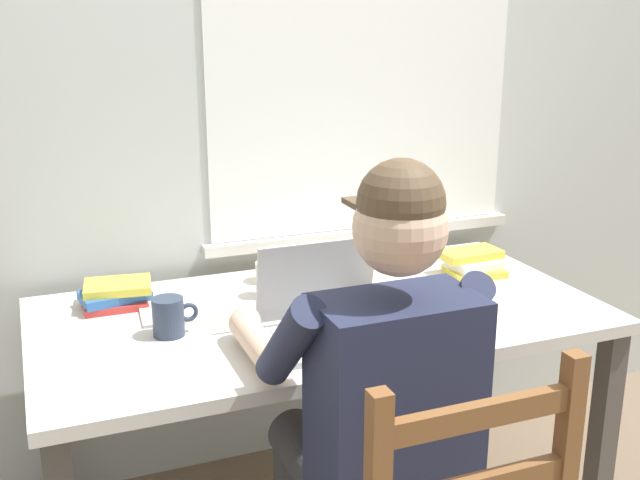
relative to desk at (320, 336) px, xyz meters
name	(u,v)px	position (x,y,z in m)	size (l,w,h in m)	color
back_wall	(265,83)	(0.01, 0.49, 0.67)	(6.00, 0.08, 2.60)	beige
desk	(320,336)	(0.00, 0.00, 0.00)	(1.57, 0.81, 0.71)	beige
seated_person	(373,398)	(-0.06, -0.48, 0.05)	(0.50, 0.60, 1.24)	#232842
laptop	(328,314)	(-0.04, -0.16, 0.14)	(0.33, 0.28, 0.23)	#ADAFB2
computer_mouse	(424,322)	(0.21, -0.22, 0.10)	(0.06, 0.10, 0.03)	black
coffee_mug_white	(273,266)	(-0.05, 0.28, 0.13)	(0.12, 0.08, 0.10)	beige
coffee_mug_dark	(169,317)	(-0.42, -0.02, 0.13)	(0.12, 0.08, 0.10)	#2D384C
coffee_mug_spare	(269,279)	(-0.10, 0.16, 0.13)	(0.11, 0.07, 0.10)	beige
book_stack_main	(473,263)	(0.57, 0.11, 0.12)	(0.20, 0.15, 0.08)	gold
book_stack_side	(116,294)	(-0.53, 0.24, 0.12)	(0.21, 0.16, 0.07)	#BC332D
paper_pile_near_laptop	(187,312)	(-0.35, 0.11, 0.09)	(0.25, 0.16, 0.01)	silver
paper_pile_back_corner	(417,310)	(0.25, -0.12, 0.09)	(0.21, 0.18, 0.01)	silver
landscape_photo_print	(351,295)	(0.13, 0.07, 0.08)	(0.13, 0.09, 0.00)	teal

